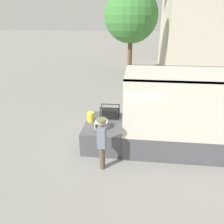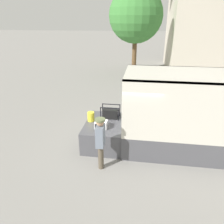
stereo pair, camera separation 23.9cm
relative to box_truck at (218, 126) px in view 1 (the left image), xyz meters
The scene contains 9 objects.
ground_plane 3.54m from the box_truck, behind, with size 160.00×160.00×0.00m, color gray.
box_truck is the anchor object (origin of this frame).
tailgate_deck 4.19m from the box_truck, behind, with size 1.49×2.15×0.86m, color #4C4C51.
microwave 4.24m from the box_truck, behind, with size 0.44×0.38×0.27m.
portable_generator 4.03m from the box_truck, behind, with size 0.75×0.44×0.52m.
orange_bucket 4.72m from the box_truck, behind, with size 0.27×0.27×0.36m.
worker_person 4.33m from the box_truck, 157.80° to the right, with size 0.32×0.44×1.80m.
house_backdrop 15.12m from the box_truck, 77.95° to the left, with size 7.88×8.23×9.41m.
street_tree 12.03m from the box_truck, 108.64° to the left, with size 4.13×4.13×6.80m.
Camera 1 is at (0.39, -7.45, 4.57)m, focal length 35.00 mm.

